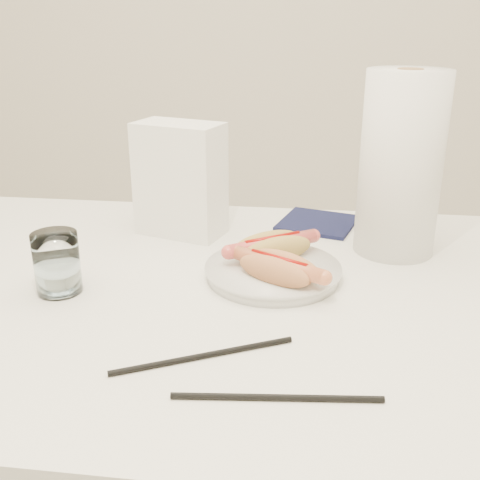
# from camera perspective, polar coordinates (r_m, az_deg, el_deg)

# --- Properties ---
(table) EXTENTS (1.20, 0.80, 0.75)m
(table) POSITION_cam_1_polar(r_m,az_deg,el_deg) (0.93, -3.14, -7.89)
(table) COLOR white
(table) RESTS_ON ground
(plate) EXTENTS (0.25, 0.25, 0.02)m
(plate) POSITION_cam_1_polar(r_m,az_deg,el_deg) (0.92, 3.24, -3.25)
(plate) COLOR silver
(plate) RESTS_ON table
(hotdog_left) EXTENTS (0.14, 0.12, 0.04)m
(hotdog_left) POSITION_cam_1_polar(r_m,az_deg,el_deg) (0.95, 3.19, -0.74)
(hotdog_left) COLOR tan
(hotdog_left) RESTS_ON plate
(hotdog_right) EXTENTS (0.15, 0.11, 0.04)m
(hotdog_right) POSITION_cam_1_polar(r_m,az_deg,el_deg) (0.87, 3.83, -2.80)
(hotdog_right) COLOR #CD8250
(hotdog_right) RESTS_ON plate
(water_glass) EXTENTS (0.07, 0.07, 0.09)m
(water_glass) POSITION_cam_1_polar(r_m,az_deg,el_deg) (0.91, -17.53, -2.16)
(water_glass) COLOR silver
(water_glass) RESTS_ON table
(chopstick_near) EXTENTS (0.21, 0.11, 0.01)m
(chopstick_near) POSITION_cam_1_polar(r_m,az_deg,el_deg) (0.72, -3.57, -11.26)
(chopstick_near) COLOR black
(chopstick_near) RESTS_ON table
(chopstick_far) EXTENTS (0.23, 0.03, 0.01)m
(chopstick_far) POSITION_cam_1_polar(r_m,az_deg,el_deg) (0.66, 3.64, -15.16)
(chopstick_far) COLOR black
(chopstick_far) RESTS_ON table
(napkin_box) EXTENTS (0.18, 0.13, 0.21)m
(napkin_box) POSITION_cam_1_polar(r_m,az_deg,el_deg) (1.09, -5.89, 5.92)
(napkin_box) COLOR white
(napkin_box) RESTS_ON table
(navy_napkin) EXTENTS (0.17, 0.17, 0.01)m
(navy_napkin) POSITION_cam_1_polar(r_m,az_deg,el_deg) (1.17, 7.62, 1.69)
(navy_napkin) COLOR #101434
(navy_napkin) RESTS_ON table
(paper_towel_roll) EXTENTS (0.15, 0.15, 0.31)m
(paper_towel_roll) POSITION_cam_1_polar(r_m,az_deg,el_deg) (1.02, 15.51, 7.14)
(paper_towel_roll) COLOR white
(paper_towel_roll) RESTS_ON table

